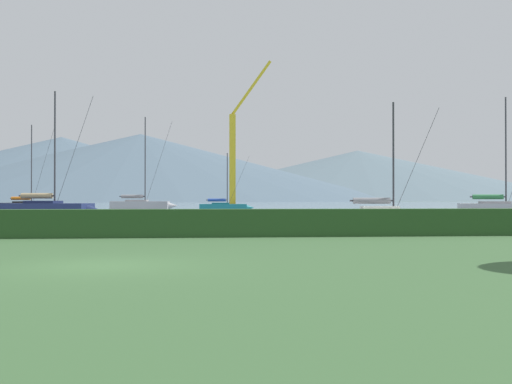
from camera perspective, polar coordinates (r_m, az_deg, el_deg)
name	(u,v)px	position (r m, az deg, el deg)	size (l,w,h in m)	color
ground_plane	(102,266)	(15.53, -14.08, -6.65)	(1000.00, 1000.00, 0.00)	#385B33
harbor_water	(188,205)	(152.29, -6.27, -1.16)	(320.00, 246.00, 0.00)	gray
hedge_line	(142,223)	(26.39, -10.46, -2.85)	(80.00, 1.20, 1.18)	#284C23
sailboat_slip_0	(141,205)	(83.31, -10.58, -1.16)	(8.88, 3.22, 12.42)	#9E9EA3
sailboat_slip_4	(224,207)	(75.17, -2.98, -1.39)	(6.69, 2.31, 7.11)	#19707A
sailboat_slip_5	(28,206)	(81.39, -20.33, -1.22)	(7.71, 4.19, 10.71)	black
sailboat_slip_6	(387,215)	(39.44, 11.99, -2.10)	(7.14, 2.73, 7.66)	white
sailboat_slip_7	(49,209)	(56.28, -18.59, -1.46)	(8.87, 4.57, 10.90)	navy
sailboat_slip_8	(500,208)	(62.00, 21.67, -1.39)	(8.46, 4.27, 11.09)	#9E9EA3
dock_crane	(234,165)	(81.48, -2.03, 2.48)	(6.18, 2.00, 19.94)	#333338
distant_hill_west_ridge	(141,167)	(367.02, -10.62, 2.26)	(295.30, 295.30, 39.07)	#4C6070
distant_hill_central_peak	(358,175)	(449.43, 9.39, 1.53)	(303.35, 303.35, 35.73)	slate
distant_hill_east_ridge	(61,169)	(396.30, -17.56, 2.07)	(277.44, 277.44, 39.05)	#4C6070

